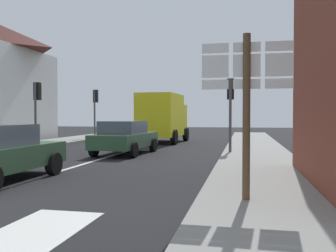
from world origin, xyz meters
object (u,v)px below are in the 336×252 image
(traffic_light_near_right, at_px, (230,98))
(route_sign_post, at_px, (246,99))
(traffic_light_near_left, at_px, (37,100))
(traffic_light_far_left, at_px, (95,103))
(sedan_far, at_px, (125,137))
(delivery_truck, at_px, (163,117))

(traffic_light_near_right, bearing_deg, route_sign_post, -86.16)
(traffic_light_near_left, bearing_deg, route_sign_post, -44.17)
(traffic_light_near_right, xyz_separation_m, traffic_light_near_left, (-9.82, 0.85, 0.07))
(route_sign_post, height_order, traffic_light_far_left, traffic_light_far_left)
(traffic_light_far_left, bearing_deg, sedan_far, -60.16)
(traffic_light_far_left, height_order, traffic_light_near_left, traffic_light_far_left)
(sedan_far, height_order, traffic_light_far_left, traffic_light_far_left)
(sedan_far, xyz_separation_m, traffic_light_near_left, (-5.24, 1.56, 1.77))
(sedan_far, height_order, delivery_truck, delivery_truck)
(traffic_light_near_right, relative_size, traffic_light_near_left, 0.97)
(route_sign_post, bearing_deg, delivery_truck, 107.83)
(route_sign_post, distance_m, traffic_light_near_right, 9.32)
(route_sign_post, bearing_deg, traffic_light_far_left, 120.53)
(delivery_truck, xyz_separation_m, traffic_light_near_left, (-5.35, -5.70, 0.88))
(route_sign_post, bearing_deg, traffic_light_near_left, 135.83)
(traffic_light_far_left, xyz_separation_m, traffic_light_near_left, (0.00, -7.57, -0.11))
(sedan_far, distance_m, traffic_light_far_left, 10.69)
(traffic_light_near_left, bearing_deg, traffic_light_far_left, 90.00)
(traffic_light_far_left, xyz_separation_m, traffic_light_near_right, (9.82, -8.42, -0.19))
(traffic_light_near_right, height_order, traffic_light_near_left, traffic_light_near_left)
(sedan_far, relative_size, traffic_light_near_right, 1.29)
(traffic_light_far_left, relative_size, traffic_light_near_right, 1.08)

